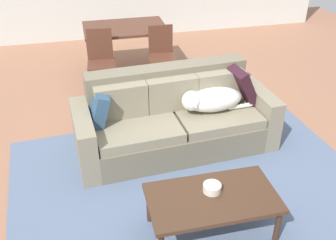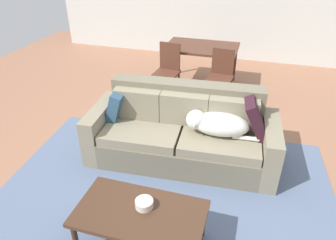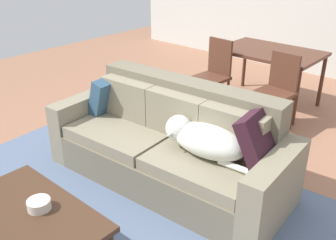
# 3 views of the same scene
# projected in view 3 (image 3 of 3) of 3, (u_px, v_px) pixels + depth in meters

# --- Properties ---
(ground_plane) EXTENTS (10.00, 10.00, 0.00)m
(ground_plane) POSITION_uv_depth(u_px,v_px,m) (168.00, 178.00, 3.71)
(ground_plane) COLOR #9A674D
(area_rug) EXTENTS (3.83, 3.21, 0.01)m
(area_rug) POSITION_uv_depth(u_px,v_px,m) (97.00, 224.00, 3.11)
(area_rug) COLOR slate
(area_rug) RESTS_ON ground
(couch) EXTENTS (2.32, 1.05, 0.91)m
(couch) POSITION_uv_depth(u_px,v_px,m) (171.00, 146.00, 3.57)
(couch) COLOR #6B6451
(couch) RESTS_ON ground
(dog_on_left_cushion) EXTENTS (0.85, 0.40, 0.29)m
(dog_on_left_cushion) POSITION_uv_depth(u_px,v_px,m) (203.00, 139.00, 3.17)
(dog_on_left_cushion) COLOR silver
(dog_on_left_cushion) RESTS_ON couch
(throw_pillow_by_left_arm) EXTENTS (0.26, 0.39, 0.40)m
(throw_pillow_by_left_arm) POSITION_uv_depth(u_px,v_px,m) (108.00, 96.00, 3.95)
(throw_pillow_by_left_arm) COLOR #2F4E6A
(throw_pillow_by_left_arm) RESTS_ON couch
(throw_pillow_by_right_arm) EXTENTS (0.36, 0.50, 0.47)m
(throw_pillow_by_right_arm) POSITION_uv_depth(u_px,v_px,m) (261.00, 140.00, 3.01)
(throw_pillow_by_right_arm) COLOR #311520
(throw_pillow_by_right_arm) RESTS_ON couch
(coffee_table) EXTENTS (1.11, 0.61, 0.43)m
(coffee_table) POSITION_uv_depth(u_px,v_px,m) (31.00, 218.00, 2.60)
(coffee_table) COLOR #452C1C
(coffee_table) RESTS_ON ground
(bowl_on_coffee_table) EXTENTS (0.16, 0.16, 0.07)m
(bowl_on_coffee_table) POSITION_uv_depth(u_px,v_px,m) (39.00, 204.00, 2.60)
(bowl_on_coffee_table) COLOR silver
(bowl_on_coffee_table) RESTS_ON coffee_table
(dining_table) EXTENTS (1.29, 0.88, 0.74)m
(dining_table) POSITION_uv_depth(u_px,v_px,m) (270.00, 56.00, 5.10)
(dining_table) COLOR #532F21
(dining_table) RESTS_ON ground
(dining_chair_near_left) EXTENTS (0.43, 0.43, 0.92)m
(dining_chair_near_left) POSITION_uv_depth(u_px,v_px,m) (214.00, 72.00, 5.02)
(dining_chair_near_left) COLOR #532F21
(dining_chair_near_left) RESTS_ON ground
(dining_chair_near_right) EXTENTS (0.43, 0.43, 0.90)m
(dining_chair_near_right) POSITION_uv_depth(u_px,v_px,m) (277.00, 88.00, 4.48)
(dining_chair_near_right) COLOR #532F21
(dining_chair_near_right) RESTS_ON ground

